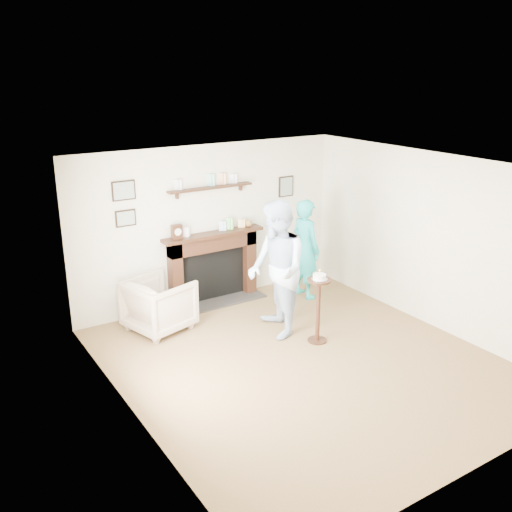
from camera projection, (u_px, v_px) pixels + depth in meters
The scene contains 6 objects.
ground at pixel (304, 362), 7.31m from camera, with size 5.00×5.00×0.00m, color brown.
room_shell at pixel (275, 228), 7.35m from camera, with size 4.54×5.02×2.52m.
armchair at pixel (160, 329), 8.24m from camera, with size 0.81×0.84×0.76m, color tan.
man at pixel (276, 333), 8.11m from camera, with size 0.93×0.73×1.92m, color silver.
woman at pixel (304, 296), 9.42m from camera, with size 0.59×0.39×1.63m, color teal.
pedestal_table at pixel (319, 298), 7.67m from camera, with size 0.33×0.33×1.05m.
Camera 1 is at (-4.02, -5.14, 3.61)m, focal length 40.00 mm.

